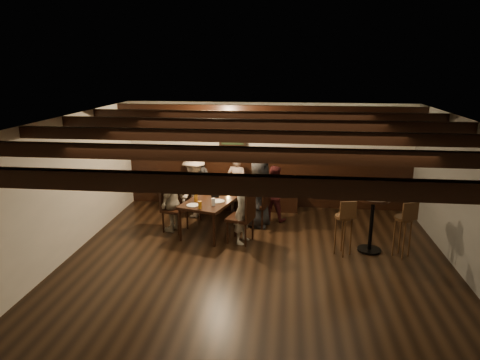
# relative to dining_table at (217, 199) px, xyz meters

# --- Properties ---
(room) EXTENTS (7.00, 7.00, 7.00)m
(room) POSITION_rel_dining_table_xyz_m (0.65, 0.30, 0.45)
(room) COLOR black
(room) RESTS_ON ground
(dining_table) EXTENTS (1.28, 1.96, 0.68)m
(dining_table) POSITION_rel_dining_table_xyz_m (0.00, 0.00, 0.00)
(dining_table) COLOR black
(dining_table) RESTS_ON floor
(chair_left_near) EXTENTS (0.53, 0.53, 0.94)m
(chair_left_near) POSITION_rel_dining_table_xyz_m (-0.57, 0.63, -0.33)
(chair_left_near) COLOR black
(chair_left_near) RESTS_ON floor
(chair_left_far) EXTENTS (0.53, 0.53, 0.94)m
(chair_left_far) POSITION_rel_dining_table_xyz_m (-0.82, -0.23, -0.33)
(chair_left_far) COLOR black
(chair_left_far) RESTS_ON floor
(chair_right_near) EXTENTS (0.54, 0.54, 0.95)m
(chair_right_near) POSITION_rel_dining_table_xyz_m (0.82, 0.23, -0.33)
(chair_right_near) COLOR black
(chair_right_near) RESTS_ON floor
(chair_right_far) EXTENTS (0.55, 0.55, 0.98)m
(chair_right_far) POSITION_rel_dining_table_xyz_m (0.57, -0.63, -0.32)
(chair_right_far) COLOR black
(chair_right_far) RESTS_ON floor
(person_bench_left) EXTENTS (0.76, 0.60, 1.37)m
(person_bench_left) POSITION_rel_dining_table_xyz_m (-0.62, 1.11, 0.06)
(person_bench_left) COLOR black
(person_bench_left) RESTS_ON floor
(person_bench_centre) EXTENTS (0.55, 0.43, 1.31)m
(person_bench_centre) POSITION_rel_dining_table_xyz_m (0.29, 1.01, 0.04)
(person_bench_centre) COLOR gray
(person_bench_centre) RESTS_ON floor
(person_bench_right) EXTENTS (0.68, 0.59, 1.19)m
(person_bench_right) POSITION_rel_dining_table_xyz_m (1.11, 0.62, -0.03)
(person_bench_right) COLOR #4C1A1B
(person_bench_right) RESTS_ON floor
(person_left_near) EXTENTS (0.73, 0.98, 1.36)m
(person_left_near) POSITION_rel_dining_table_xyz_m (-0.60, 0.64, 0.06)
(person_left_near) COLOR #AB9E91
(person_left_near) RESTS_ON floor
(person_left_far) EXTENTS (0.48, 0.76, 1.20)m
(person_left_far) POSITION_rel_dining_table_xyz_m (-0.84, -0.23, -0.02)
(person_left_far) COLOR gray
(person_left_far) RESTS_ON floor
(person_right_near) EXTENTS (0.63, 0.80, 1.43)m
(person_right_near) POSITION_rel_dining_table_xyz_m (0.84, 0.23, 0.09)
(person_right_near) COLOR black
(person_right_near) RESTS_ON floor
(person_right_far) EXTENTS (0.43, 0.54, 1.31)m
(person_right_far) POSITION_rel_dining_table_xyz_m (0.60, -0.64, 0.03)
(person_right_far) COLOR #A29B89
(person_right_far) RESTS_ON floor
(pint_a) EXTENTS (0.07, 0.07, 0.14)m
(pint_a) POSITION_rel_dining_table_xyz_m (-0.08, 0.75, 0.13)
(pint_a) COLOR #BF7219
(pint_a) RESTS_ON dining_table
(pint_b) EXTENTS (0.07, 0.07, 0.14)m
(pint_b) POSITION_rel_dining_table_xyz_m (0.42, 0.56, 0.13)
(pint_b) COLOR #BF7219
(pint_b) RESTS_ON dining_table
(pint_c) EXTENTS (0.07, 0.07, 0.14)m
(pint_c) POSITION_rel_dining_table_xyz_m (-0.26, 0.18, 0.13)
(pint_c) COLOR #BF7219
(pint_c) RESTS_ON dining_table
(pint_d) EXTENTS (0.07, 0.07, 0.14)m
(pint_d) POSITION_rel_dining_table_xyz_m (0.34, 0.11, 0.13)
(pint_d) COLOR silver
(pint_d) RESTS_ON dining_table
(pint_e) EXTENTS (0.07, 0.07, 0.14)m
(pint_e) POSITION_rel_dining_table_xyz_m (-0.34, -0.37, 0.13)
(pint_e) COLOR #BF7219
(pint_e) RESTS_ON dining_table
(pint_f) EXTENTS (0.07, 0.07, 0.14)m
(pint_f) POSITION_rel_dining_table_xyz_m (0.04, -0.58, 0.13)
(pint_f) COLOR silver
(pint_f) RESTS_ON dining_table
(pint_g) EXTENTS (0.07, 0.07, 0.14)m
(pint_g) POSITION_rel_dining_table_xyz_m (-0.17, -0.78, 0.13)
(pint_g) COLOR #BF7219
(pint_g) RESTS_ON dining_table
(plate_near) EXTENTS (0.24, 0.24, 0.01)m
(plate_near) POSITION_rel_dining_table_xyz_m (-0.34, -0.63, 0.06)
(plate_near) COLOR white
(plate_near) RESTS_ON dining_table
(plate_far) EXTENTS (0.24, 0.24, 0.01)m
(plate_far) POSITION_rel_dining_table_xyz_m (0.09, -0.34, 0.06)
(plate_far) COLOR white
(plate_far) RESTS_ON dining_table
(condiment_caddy) EXTENTS (0.15, 0.10, 0.12)m
(condiment_caddy) POSITION_rel_dining_table_xyz_m (-0.01, -0.05, 0.12)
(condiment_caddy) COLOR black
(condiment_caddy) RESTS_ON dining_table
(candle) EXTENTS (0.05, 0.05, 0.05)m
(candle) POSITION_rel_dining_table_xyz_m (0.20, 0.26, 0.08)
(candle) COLOR beige
(candle) RESTS_ON dining_table
(high_top_table) EXTENTS (0.57, 0.57, 1.01)m
(high_top_table) POSITION_rel_dining_table_xyz_m (2.89, -0.77, 0.04)
(high_top_table) COLOR black
(high_top_table) RESTS_ON floor
(bar_stool_left) EXTENTS (0.34, 0.35, 1.02)m
(bar_stool_left) POSITION_rel_dining_table_xyz_m (2.39, -0.98, -0.24)
(bar_stool_left) COLOR #341F10
(bar_stool_left) RESTS_ON floor
(bar_stool_right) EXTENTS (0.35, 0.36, 1.02)m
(bar_stool_right) POSITION_rel_dining_table_xyz_m (3.39, -0.93, -0.24)
(bar_stool_right) COLOR #341F10
(bar_stool_right) RESTS_ON floor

